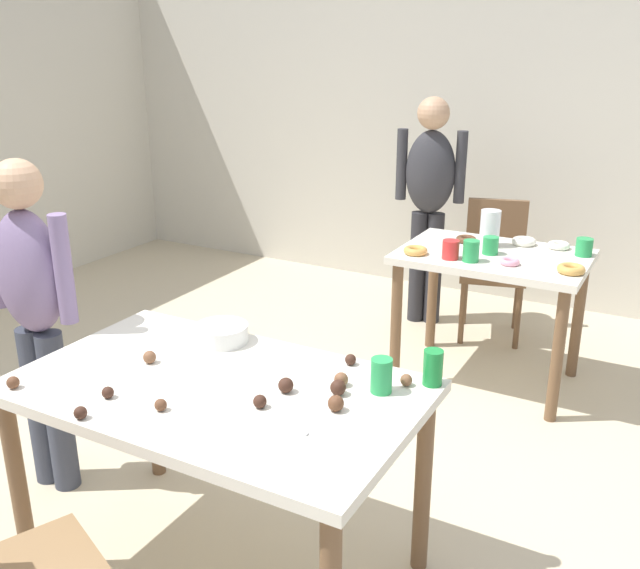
# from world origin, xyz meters

# --- Properties ---
(ground_plane) EXTENTS (6.40, 6.40, 0.00)m
(ground_plane) POSITION_xyz_m (0.00, 0.00, 0.00)
(ground_plane) COLOR beige
(wall_back) EXTENTS (6.40, 0.10, 2.60)m
(wall_back) POSITION_xyz_m (0.00, 3.20, 1.30)
(wall_back) COLOR beige
(wall_back) RESTS_ON ground_plane
(dining_table_near) EXTENTS (1.36, 0.82, 0.75)m
(dining_table_near) POSITION_xyz_m (0.11, -0.21, 0.66)
(dining_table_near) COLOR silver
(dining_table_near) RESTS_ON ground_plane
(dining_table_far) EXTENTS (0.98, 0.70, 0.75)m
(dining_table_far) POSITION_xyz_m (0.50, 1.74, 0.63)
(dining_table_far) COLOR silver
(dining_table_far) RESTS_ON ground_plane
(chair_far_table) EXTENTS (0.49, 0.49, 0.87)m
(chair_far_table) POSITION_xyz_m (0.33, 2.45, 0.50)
(chair_far_table) COLOR brown
(chair_far_table) RESTS_ON ground_plane
(person_girl_near) EXTENTS (0.45, 0.21, 1.42)m
(person_girl_near) POSITION_xyz_m (-0.85, -0.13, 0.84)
(person_girl_near) COLOR #383D4C
(person_girl_near) RESTS_ON ground_plane
(person_adult_far) EXTENTS (0.45, 0.26, 1.50)m
(person_adult_far) POSITION_xyz_m (-0.12, 2.42, 0.90)
(person_adult_far) COLOR #28282D
(person_adult_far) RESTS_ON ground_plane
(mixing_bowl) EXTENTS (0.20, 0.20, 0.07)m
(mixing_bowl) POSITION_xyz_m (-0.08, 0.09, 0.78)
(mixing_bowl) COLOR white
(mixing_bowl) RESTS_ON dining_table_near
(soda_can) EXTENTS (0.07, 0.07, 0.12)m
(soda_can) POSITION_xyz_m (0.74, 0.14, 0.81)
(soda_can) COLOR #198438
(soda_can) RESTS_ON dining_table_near
(fork_near) EXTENTS (0.17, 0.02, 0.01)m
(fork_near) POSITION_xyz_m (0.45, -0.34, 0.75)
(fork_near) COLOR silver
(fork_near) RESTS_ON dining_table_near
(cup_near_0) EXTENTS (0.07, 0.07, 0.12)m
(cup_near_0) POSITION_xyz_m (0.61, 0.01, 0.81)
(cup_near_0) COLOR green
(cup_near_0) RESTS_ON dining_table_near
(cake_ball_0) EXTENTS (0.04, 0.04, 0.04)m
(cake_ball_0) POSITION_xyz_m (-0.12, -0.59, 0.77)
(cake_ball_0) COLOR #3D2319
(cake_ball_0) RESTS_ON dining_table_near
(cake_ball_1) EXTENTS (0.04, 0.04, 0.04)m
(cake_ball_1) POSITION_xyz_m (0.06, -0.43, 0.77)
(cake_ball_1) COLOR brown
(cake_ball_1) RESTS_ON dining_table_near
(cake_ball_2) EXTENTS (0.05, 0.05, 0.05)m
(cake_ball_2) POSITION_xyz_m (0.50, -0.08, 0.78)
(cake_ball_2) COLOR #3D2319
(cake_ball_2) RESTS_ON dining_table_near
(cake_ball_3) EXTENTS (0.05, 0.05, 0.05)m
(cake_ball_3) POSITION_xyz_m (0.54, -0.18, 0.78)
(cake_ball_3) COLOR brown
(cake_ball_3) RESTS_ON dining_table_near
(cake_ball_4) EXTENTS (0.04, 0.04, 0.04)m
(cake_ball_4) POSITION_xyz_m (0.43, 0.14, 0.77)
(cake_ball_4) COLOR #3D2319
(cake_ball_4) RESTS_ON dining_table_near
(cake_ball_5) EXTENTS (0.04, 0.04, 0.04)m
(cake_ball_5) POSITION_xyz_m (-0.14, -0.45, 0.77)
(cake_ball_5) COLOR #3D2319
(cake_ball_5) RESTS_ON dining_table_near
(cake_ball_6) EXTENTS (0.05, 0.05, 0.05)m
(cake_ball_6) POSITION_xyz_m (-0.20, -0.19, 0.77)
(cake_ball_6) COLOR brown
(cake_ball_6) RESTS_ON dining_table_near
(cake_ball_7) EXTENTS (0.04, 0.04, 0.04)m
(cake_ball_7) POSITION_xyz_m (-0.46, -0.55, 0.77)
(cake_ball_7) COLOR brown
(cake_ball_7) RESTS_ON dining_table_near
(cake_ball_8) EXTENTS (0.05, 0.05, 0.05)m
(cake_ball_8) POSITION_xyz_m (0.34, -0.15, 0.78)
(cake_ball_8) COLOR #3D2319
(cake_ball_8) RESTS_ON dining_table_near
(cake_ball_9) EXTENTS (0.04, 0.04, 0.04)m
(cake_ball_9) POSITION_xyz_m (0.32, -0.27, 0.77)
(cake_ball_9) COLOR #3D2319
(cake_ball_9) RESTS_ON dining_table_near
(cake_ball_10) EXTENTS (0.04, 0.04, 0.04)m
(cake_ball_10) POSITION_xyz_m (0.67, 0.09, 0.77)
(cake_ball_10) COLOR brown
(cake_ball_10) RESTS_ON dining_table_near
(cake_ball_11) EXTENTS (0.05, 0.05, 0.05)m
(cake_ball_11) POSITION_xyz_m (0.48, -0.02, 0.77)
(cake_ball_11) COLOR brown
(cake_ball_11) RESTS_ON dining_table_near
(pitcher_far) EXTENTS (0.11, 0.11, 0.20)m
(pitcher_far) POSITION_xyz_m (0.44, 1.87, 0.85)
(pitcher_far) COLOR white
(pitcher_far) RESTS_ON dining_table_far
(cup_far_0) EXTENTS (0.09, 0.09, 0.10)m
(cup_far_0) POSITION_xyz_m (0.93, 1.93, 0.80)
(cup_far_0) COLOR green
(cup_far_0) RESTS_ON dining_table_far
(cup_far_1) EXTENTS (0.08, 0.08, 0.11)m
(cup_far_1) POSITION_xyz_m (0.43, 1.54, 0.81)
(cup_far_1) COLOR green
(cup_far_1) RESTS_ON dining_table_far
(cup_far_2) EXTENTS (0.08, 0.08, 0.09)m
(cup_far_2) POSITION_xyz_m (0.49, 1.72, 0.80)
(cup_far_2) COLOR green
(cup_far_2) RESTS_ON dining_table_far
(cup_far_3) EXTENTS (0.09, 0.09, 0.10)m
(cup_far_3) POSITION_xyz_m (0.33, 1.53, 0.80)
(cup_far_3) COLOR red
(cup_far_3) RESTS_ON dining_table_far
(donut_far_0) EXTENTS (0.13, 0.13, 0.04)m
(donut_far_0) POSITION_xyz_m (0.60, 1.99, 0.77)
(donut_far_0) COLOR white
(donut_far_0) RESTS_ON dining_table_far
(donut_far_1) EXTENTS (0.11, 0.11, 0.03)m
(donut_far_1) POSITION_xyz_m (0.30, 1.89, 0.77)
(donut_far_1) COLOR brown
(donut_far_1) RESTS_ON dining_table_far
(donut_far_2) EXTENTS (0.13, 0.13, 0.04)m
(donut_far_2) POSITION_xyz_m (0.14, 1.53, 0.77)
(donut_far_2) COLOR gold
(donut_far_2) RESTS_ON dining_table_far
(donut_far_3) EXTENTS (0.14, 0.14, 0.04)m
(donut_far_3) POSITION_xyz_m (0.93, 1.59, 0.77)
(donut_far_3) COLOR gold
(donut_far_3) RESTS_ON dining_table_far
(donut_far_4) EXTENTS (0.10, 0.10, 0.03)m
(donut_far_4) POSITION_xyz_m (0.63, 1.58, 0.77)
(donut_far_4) COLOR pink
(donut_far_4) RESTS_ON dining_table_far
(donut_far_5) EXTENTS (0.12, 0.12, 0.04)m
(donut_far_5) POSITION_xyz_m (0.79, 2.01, 0.77)
(donut_far_5) COLOR white
(donut_far_5) RESTS_ON dining_table_far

